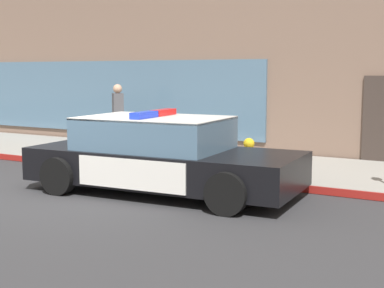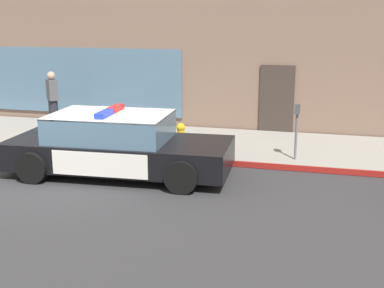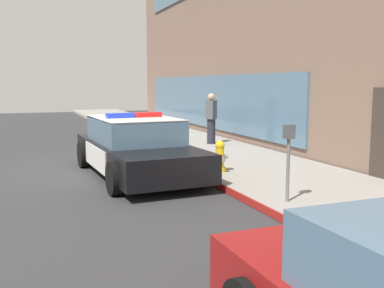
{
  "view_description": "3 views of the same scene",
  "coord_description": "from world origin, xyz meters",
  "px_view_note": "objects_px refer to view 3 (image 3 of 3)",
  "views": [
    {
      "loc": [
        6.79,
        -7.45,
        2.19
      ],
      "look_at": [
        1.94,
        1.22,
        0.87
      ],
      "focal_mm": 51.22,
      "sensor_mm": 36.0,
      "label": 1
    },
    {
      "loc": [
        5.91,
        -9.25,
        3.43
      ],
      "look_at": [
        3.12,
        1.31,
        0.68
      ],
      "focal_mm": 47.11,
      "sensor_mm": 36.0,
      "label": 2
    },
    {
      "loc": [
        11.78,
        -1.7,
        2.18
      ],
      "look_at": [
        1.87,
        2.1,
        0.74
      ],
      "focal_mm": 41.73,
      "sensor_mm": 36.0,
      "label": 3
    }
  ],
  "objects_px": {
    "police_cruiser": "(136,147)",
    "pedestrian_on_sidewalk": "(211,118)",
    "parking_meter": "(289,148)",
    "fire_hydrant": "(220,157)"
  },
  "relations": [
    {
      "from": "police_cruiser",
      "to": "pedestrian_on_sidewalk",
      "type": "distance_m",
      "value": 5.0
    },
    {
      "from": "parking_meter",
      "to": "police_cruiser",
      "type": "bearing_deg",
      "value": -155.64
    },
    {
      "from": "police_cruiser",
      "to": "fire_hydrant",
      "type": "bearing_deg",
      "value": 57.34
    },
    {
      "from": "police_cruiser",
      "to": "parking_meter",
      "type": "distance_m",
      "value": 4.2
    },
    {
      "from": "fire_hydrant",
      "to": "parking_meter",
      "type": "relative_size",
      "value": 0.54
    },
    {
      "from": "fire_hydrant",
      "to": "police_cruiser",
      "type": "bearing_deg",
      "value": -119.56
    },
    {
      "from": "police_cruiser",
      "to": "fire_hydrant",
      "type": "distance_m",
      "value": 2.0
    },
    {
      "from": "pedestrian_on_sidewalk",
      "to": "parking_meter",
      "type": "distance_m",
      "value": 7.59
    },
    {
      "from": "fire_hydrant",
      "to": "pedestrian_on_sidewalk",
      "type": "height_order",
      "value": "pedestrian_on_sidewalk"
    },
    {
      "from": "police_cruiser",
      "to": "pedestrian_on_sidewalk",
      "type": "xyz_separation_m",
      "value": [
        -3.57,
        3.49,
        0.33
      ]
    }
  ]
}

